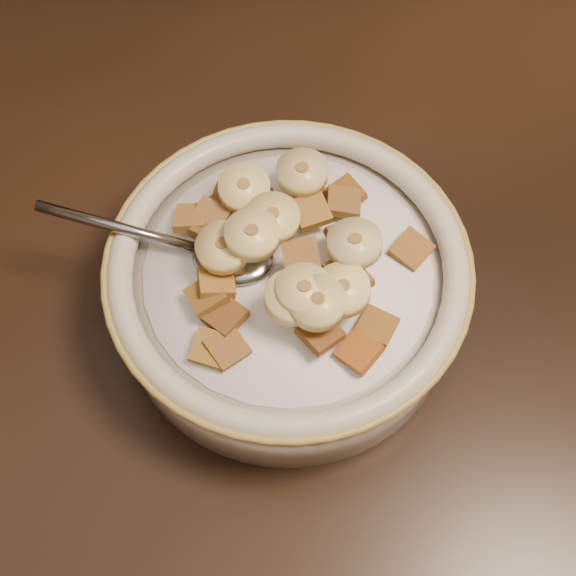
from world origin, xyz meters
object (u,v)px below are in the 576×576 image
table (70,521)px  cereal_bowl (288,292)px  spoon (233,258)px  chair (115,148)px

table → cereal_bowl: 0.19m
table → spoon: size_ratio=28.33×
table → chair: size_ratio=1.56×
spoon → chair: bearing=-142.8°
chair → spoon: bearing=-72.3°
cereal_bowl → spoon: (-0.02, 0.02, 0.03)m
cereal_bowl → table: bearing=-165.1°
chair → cereal_bowl: bearing=-68.8°
chair → spoon: (-0.03, -0.41, 0.36)m
chair → table: bearing=-88.6°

